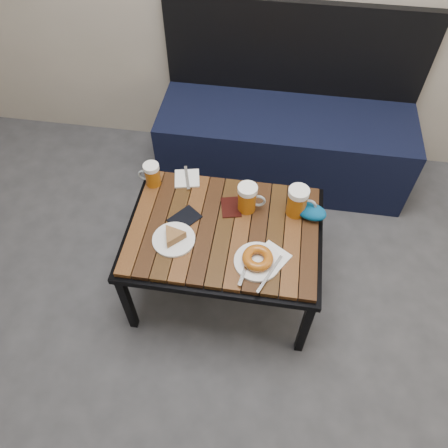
# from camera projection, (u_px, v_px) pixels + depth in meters

# --- Properties ---
(bench) EXTENTS (1.40, 0.50, 0.95)m
(bench) POSITION_uv_depth(u_px,v_px,m) (284.00, 137.00, 2.52)
(bench) COLOR black
(bench) RESTS_ON ground
(cafe_table) EXTENTS (0.84, 0.62, 0.47)m
(cafe_table) POSITION_uv_depth(u_px,v_px,m) (224.00, 234.00, 1.89)
(cafe_table) COLOR black
(cafe_table) RESTS_ON ground
(beer_mug_left) EXTENTS (0.11, 0.07, 0.12)m
(beer_mug_left) POSITION_uv_depth(u_px,v_px,m) (152.00, 174.00, 1.97)
(beer_mug_left) COLOR #9C510C
(beer_mug_left) RESTS_ON cafe_table
(beer_mug_centre) EXTENTS (0.12, 0.08, 0.14)m
(beer_mug_centre) POSITION_uv_depth(u_px,v_px,m) (248.00, 198.00, 1.87)
(beer_mug_centre) COLOR #9C510C
(beer_mug_centre) RESTS_ON cafe_table
(beer_mug_right) EXTENTS (0.13, 0.09, 0.14)m
(beer_mug_right) POSITION_uv_depth(u_px,v_px,m) (298.00, 201.00, 1.85)
(beer_mug_right) COLOR #9C510C
(beer_mug_right) RESTS_ON cafe_table
(plate_pie) EXTENTS (0.18, 0.18, 0.05)m
(plate_pie) POSITION_uv_depth(u_px,v_px,m) (173.00, 238.00, 1.80)
(plate_pie) COLOR white
(plate_pie) RESTS_ON cafe_table
(plate_bagel) EXTENTS (0.19, 0.24, 0.05)m
(plate_bagel) POSITION_uv_depth(u_px,v_px,m) (257.00, 260.00, 1.73)
(plate_bagel) COLOR white
(plate_bagel) RESTS_ON cafe_table
(napkin_left) EXTENTS (0.13, 0.15, 0.01)m
(napkin_left) POSITION_uv_depth(u_px,v_px,m) (187.00, 178.00, 2.03)
(napkin_left) COLOR white
(napkin_left) RESTS_ON cafe_table
(napkin_right) EXTENTS (0.16, 0.15, 0.01)m
(napkin_right) POSITION_uv_depth(u_px,v_px,m) (273.00, 256.00, 1.76)
(napkin_right) COLOR white
(napkin_right) RESTS_ON cafe_table
(passport_navy) EXTENTS (0.15, 0.16, 0.01)m
(passport_navy) POSITION_uv_depth(u_px,v_px,m) (185.00, 218.00, 1.88)
(passport_navy) COLOR black
(passport_navy) RESTS_ON cafe_table
(passport_burgundy) EXTENTS (0.11, 0.13, 0.01)m
(passport_burgundy) POSITION_uv_depth(u_px,v_px,m) (231.00, 207.00, 1.92)
(passport_burgundy) COLOR black
(passport_burgundy) RESTS_ON cafe_table
(knit_pouch) EXTENTS (0.15, 0.12, 0.06)m
(knit_pouch) POSITION_uv_depth(u_px,v_px,m) (311.00, 212.00, 1.87)
(knit_pouch) COLOR navy
(knit_pouch) RESTS_ON cafe_table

